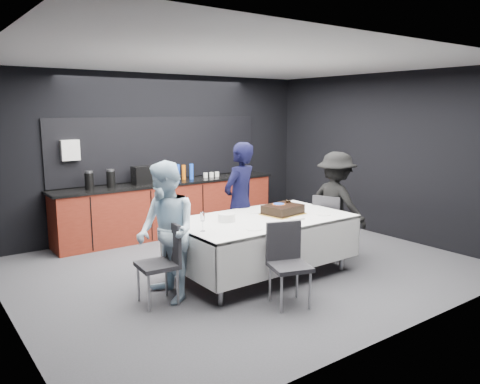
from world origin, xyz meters
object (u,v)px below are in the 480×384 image
object	(u,v)px
cake_assembly	(283,209)
chair_right	(328,221)
plate_stack	(227,217)
person_center	(240,201)
person_left	(166,232)
party_table	(262,228)
person_right	(336,204)
chair_left	(164,257)
champagne_flute	(203,218)
chair_near	(287,257)

from	to	relation	value
cake_assembly	chair_right	bearing A→B (deg)	4.13
cake_assembly	plate_stack	distance (m)	0.85
cake_assembly	plate_stack	size ratio (longest dim) A/B	2.64
person_center	person_left	xyz separation A→B (m)	(-1.60, -0.76, -0.05)
party_table	person_center	xyz separation A→B (m)	(0.19, 0.76, 0.22)
plate_stack	person_right	world-z (taller)	person_right
party_table	person_right	world-z (taller)	person_right
party_table	chair_right	bearing A→B (deg)	2.91
plate_stack	person_center	bearing A→B (deg)	43.46
person_left	person_center	bearing A→B (deg)	118.13
plate_stack	chair_left	distance (m)	1.03
party_table	champagne_flute	xyz separation A→B (m)	(-1.00, -0.14, 0.30)
cake_assembly	person_center	xyz separation A→B (m)	(-0.16, 0.76, 0.01)
plate_stack	person_center	xyz separation A→B (m)	(0.68, 0.64, 0.03)
chair_left	person_left	xyz separation A→B (m)	(0.06, 0.04, 0.27)
champagne_flute	person_left	world-z (taller)	person_left
person_center	person_right	xyz separation A→B (m)	(1.25, -0.73, -0.08)
champagne_flute	chair_right	world-z (taller)	champagne_flute
chair_right	chair_near	world-z (taller)	same
plate_stack	person_right	size ratio (longest dim) A/B	0.14
cake_assembly	person_center	bearing A→B (deg)	102.08
cake_assembly	person_center	distance (m)	0.78
plate_stack	chair_right	world-z (taller)	chair_right
chair_left	chair_right	distance (m)	2.79
chair_left	chair_near	world-z (taller)	same
plate_stack	chair_near	bearing A→B (deg)	-81.88
person_center	person_left	world-z (taller)	person_center
champagne_flute	person_center	bearing A→B (deg)	36.94
party_table	person_left	bearing A→B (deg)	-179.77
party_table	chair_left	world-z (taller)	chair_left
person_right	person_center	bearing A→B (deg)	55.10
chair_left	chair_right	world-z (taller)	same
person_left	chair_near	bearing A→B (deg)	52.90
cake_assembly	person_center	world-z (taller)	person_center
person_right	person_left	bearing A→B (deg)	85.96
cake_assembly	chair_near	distance (m)	1.17
chair_left	person_center	distance (m)	1.87
chair_near	person_left	bearing A→B (deg)	140.34
chair_near	person_right	world-z (taller)	person_right
champagne_flute	person_left	size ratio (longest dim) A/B	0.14
cake_assembly	chair_right	xyz separation A→B (m)	(0.97, 0.07, -0.31)
person_right	party_table	bearing A→B (deg)	86.48
cake_assembly	chair_right	distance (m)	1.03
champagne_flute	chair_near	xyz separation A→B (m)	(0.65, -0.75, -0.40)
champagne_flute	chair_near	world-z (taller)	champagne_flute
chair_left	person_right	size ratio (longest dim) A/B	0.59
chair_right	person_left	bearing A→B (deg)	-178.47
person_center	chair_right	bearing A→B (deg)	130.59
chair_left	chair_near	size ratio (longest dim) A/B	1.00
person_right	chair_near	bearing A→B (deg)	112.27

